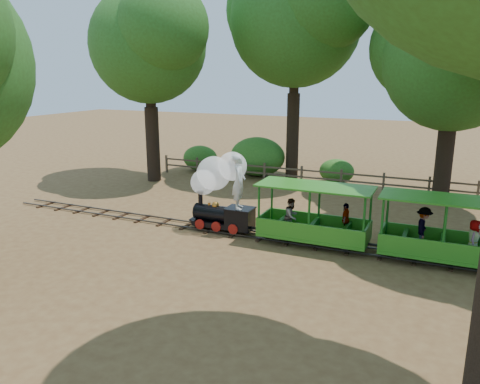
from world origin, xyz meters
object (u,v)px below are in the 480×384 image
at_px(carriage_rear, 442,238).
at_px(fence, 321,176).
at_px(locomotive, 220,185).
at_px(carriage_front, 313,222).

xyz_separation_m(carriage_rear, fence, (-5.67, 7.97, -0.23)).
xyz_separation_m(locomotive, carriage_rear, (7.31, -0.03, -0.87)).
bearing_deg(carriage_front, locomotive, 178.82).
bearing_deg(fence, carriage_front, -77.46).
distance_m(carriage_rear, fence, 9.79).
xyz_separation_m(carriage_front, fence, (-1.78, 8.01, -0.21)).
height_order(carriage_front, carriage_rear, same).
bearing_deg(fence, locomotive, -101.67).
relative_size(carriage_front, fence, 0.21).
bearing_deg(carriage_rear, fence, 125.43).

